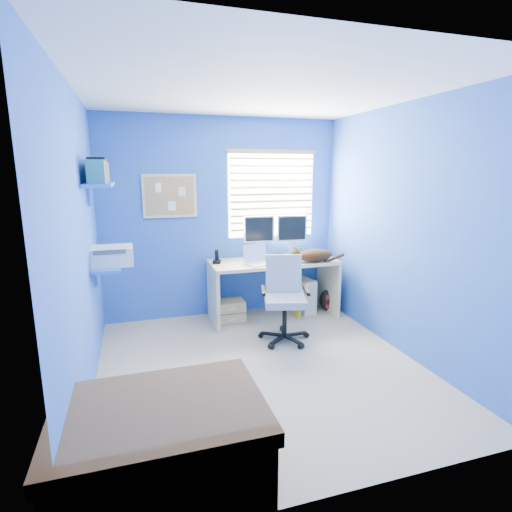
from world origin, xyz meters
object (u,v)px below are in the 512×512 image
object	(u,v)px
cat	(315,255)
tower_pc	(301,294)
laptop	(260,255)
office_chair	(284,309)
desk	(273,289)

from	to	relation	value
cat	tower_pc	world-z (taller)	cat
laptop	office_chair	world-z (taller)	laptop
desk	office_chair	size ratio (longest dim) A/B	1.72
desk	laptop	distance (m)	0.55
laptop	tower_pc	xyz separation A→B (m)	(0.66, 0.24, -0.62)
cat	desk	bearing A→B (deg)	169.16
tower_pc	office_chair	xyz separation A→B (m)	(-0.55, -0.79, 0.12)
laptop	cat	size ratio (longest dim) A/B	0.73
tower_pc	desk	bearing A→B (deg)	-178.83
laptop	office_chair	xyz separation A→B (m)	(0.10, -0.55, -0.50)
cat	tower_pc	distance (m)	0.67
desk	office_chair	distance (m)	0.71
cat	tower_pc	bearing A→B (deg)	109.34
tower_pc	office_chair	size ratio (longest dim) A/B	0.49
desk	cat	size ratio (longest dim) A/B	3.52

